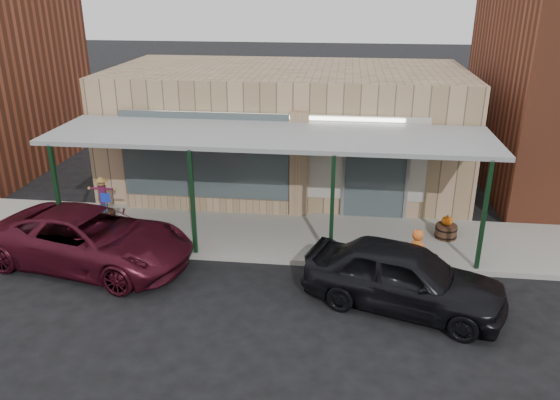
# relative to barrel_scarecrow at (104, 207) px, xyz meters

# --- Properties ---
(ground) EXTENTS (120.00, 120.00, 0.00)m
(ground) POSITION_rel_barrel_scarecrow_xyz_m (5.00, -3.72, -0.65)
(ground) COLOR black
(ground) RESTS_ON ground
(sidewalk) EXTENTS (40.00, 3.20, 0.15)m
(sidewalk) POSITION_rel_barrel_scarecrow_xyz_m (5.00, -0.12, -0.57)
(sidewalk) COLOR gray
(sidewalk) RESTS_ON ground
(storefront) EXTENTS (12.00, 6.25, 4.20)m
(storefront) POSITION_rel_barrel_scarecrow_xyz_m (5.00, 4.44, 1.45)
(storefront) COLOR tan
(storefront) RESTS_ON ground
(awning) EXTENTS (12.00, 3.00, 3.04)m
(awning) POSITION_rel_barrel_scarecrow_xyz_m (5.00, -0.16, 2.36)
(awning) COLOR gray
(awning) RESTS_ON ground
(block_buildings_near) EXTENTS (61.00, 8.00, 8.00)m
(block_buildings_near) POSITION_rel_barrel_scarecrow_xyz_m (7.01, 5.48, 3.12)
(block_buildings_near) COLOR brown
(block_buildings_near) RESTS_ON ground
(barrel_scarecrow) EXTENTS (0.89, 0.61, 1.47)m
(barrel_scarecrow) POSITION_rel_barrel_scarecrow_xyz_m (0.00, 0.00, 0.00)
(barrel_scarecrow) COLOR #4C321E
(barrel_scarecrow) RESTS_ON sidewalk
(barrel_pumpkin) EXTENTS (0.74, 0.74, 0.70)m
(barrel_pumpkin) POSITION_rel_barrel_scarecrow_xyz_m (10.00, 0.16, -0.25)
(barrel_pumpkin) COLOR #4C321E
(barrel_pumpkin) RESTS_ON sidewalk
(handicap_sign) EXTENTS (0.27, 0.04, 1.31)m
(handicap_sign) POSITION_rel_barrel_scarecrow_xyz_m (0.49, -0.88, 0.35)
(handicap_sign) COLOR gray
(handicap_sign) RESTS_ON sidewalk
(parked_sedan) EXTENTS (4.81, 3.11, 1.60)m
(parked_sedan) POSITION_rel_barrel_scarecrow_xyz_m (8.49, -3.34, 0.12)
(parked_sedan) COLOR black
(parked_sedan) RESTS_ON ground
(car_maroon) EXTENTS (5.73, 3.49, 1.48)m
(car_maroon) POSITION_rel_barrel_scarecrow_xyz_m (0.65, -2.29, 0.10)
(car_maroon) COLOR #440D1B
(car_maroon) RESTS_ON ground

